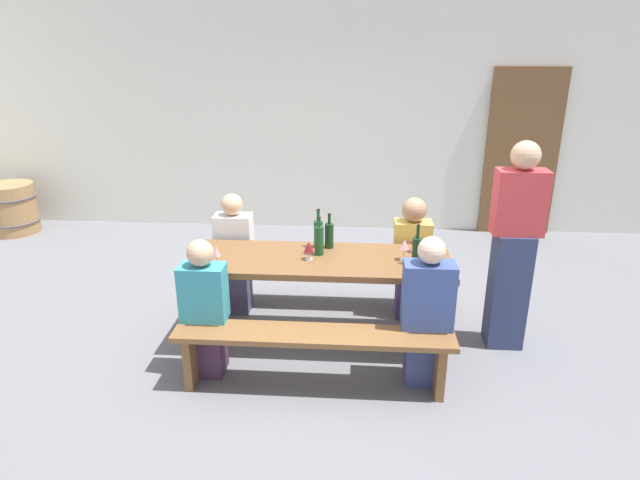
{
  "coord_description": "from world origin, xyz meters",
  "views": [
    {
      "loc": [
        0.28,
        -3.94,
        2.35
      ],
      "look_at": [
        0.0,
        0.0,
        0.9
      ],
      "focal_mm": 30.04,
      "sensor_mm": 36.0,
      "label": 1
    }
  ],
  "objects_px": {
    "bench_near": "(313,344)",
    "wine_bottle_0": "(318,233)",
    "seated_guest_near_1": "(427,315)",
    "tasting_table": "(320,267)",
    "wine_glass_3": "(438,252)",
    "wine_glass_4": "(216,252)",
    "wine_barrel": "(12,208)",
    "standing_host": "(513,250)",
    "wine_glass_2": "(309,247)",
    "wine_bottle_3": "(329,235)",
    "seated_guest_far_1": "(411,260)",
    "wine_bottle_1": "(417,250)",
    "seated_guest_near_0": "(205,311)",
    "seated_guest_far_0": "(235,256)",
    "wine_glass_0": "(404,245)",
    "wine_bottle_2": "(319,240)",
    "wooden_door": "(522,153)",
    "bench_far": "(325,270)"
  },
  "relations": [
    {
      "from": "bench_near",
      "to": "wine_bottle_0",
      "type": "relative_size",
      "value": 5.92
    },
    {
      "from": "wine_bottle_0",
      "to": "seated_guest_near_1",
      "type": "height_order",
      "value": "seated_guest_near_1"
    },
    {
      "from": "tasting_table",
      "to": "wine_glass_3",
      "type": "xyz_separation_m",
      "value": [
        0.91,
        -0.09,
        0.19
      ]
    },
    {
      "from": "bench_near",
      "to": "wine_glass_4",
      "type": "height_order",
      "value": "wine_glass_4"
    },
    {
      "from": "wine_glass_4",
      "to": "wine_barrel",
      "type": "xyz_separation_m",
      "value": [
        -3.46,
        2.73,
        -0.55
      ]
    },
    {
      "from": "standing_host",
      "to": "wine_glass_3",
      "type": "bearing_deg",
      "value": 14.33
    },
    {
      "from": "tasting_table",
      "to": "wine_glass_2",
      "type": "xyz_separation_m",
      "value": [
        -0.09,
        -0.04,
        0.19
      ]
    },
    {
      "from": "wine_bottle_3",
      "to": "wine_glass_3",
      "type": "bearing_deg",
      "value": -20.65
    },
    {
      "from": "tasting_table",
      "to": "wine_barrel",
      "type": "relative_size",
      "value": 3.19
    },
    {
      "from": "tasting_table",
      "to": "wine_bottle_3",
      "type": "distance_m",
      "value": 0.31
    },
    {
      "from": "seated_guest_near_1",
      "to": "wine_glass_4",
      "type": "bearing_deg",
      "value": 80.56
    },
    {
      "from": "seated_guest_far_1",
      "to": "wine_glass_4",
      "type": "bearing_deg",
      "value": -63.91
    },
    {
      "from": "wine_bottle_1",
      "to": "seated_guest_near_0",
      "type": "xyz_separation_m",
      "value": [
        -1.56,
        -0.42,
        -0.36
      ]
    },
    {
      "from": "bench_near",
      "to": "seated_guest_far_0",
      "type": "distance_m",
      "value": 1.43
    },
    {
      "from": "bench_near",
      "to": "wine_glass_0",
      "type": "relative_size",
      "value": 11.84
    },
    {
      "from": "seated_guest_near_1",
      "to": "wine_barrel",
      "type": "bearing_deg",
      "value": 59.27
    },
    {
      "from": "wine_glass_2",
      "to": "seated_guest_near_1",
      "type": "relative_size",
      "value": 0.13
    },
    {
      "from": "wine_bottle_0",
      "to": "wine_bottle_2",
      "type": "bearing_deg",
      "value": -83.23
    },
    {
      "from": "seated_guest_far_1",
      "to": "standing_host",
      "type": "relative_size",
      "value": 0.66
    },
    {
      "from": "wine_glass_3",
      "to": "seated_guest_far_0",
      "type": "bearing_deg",
      "value": 160.89
    },
    {
      "from": "wooden_door",
      "to": "wine_bottle_0",
      "type": "relative_size",
      "value": 6.28
    },
    {
      "from": "wine_bottle_1",
      "to": "wine_barrel",
      "type": "distance_m",
      "value": 5.63
    },
    {
      "from": "bench_far",
      "to": "wine_bottle_3",
      "type": "relative_size",
      "value": 6.66
    },
    {
      "from": "wine_glass_0",
      "to": "bench_near",
      "type": "bearing_deg",
      "value": -135.14
    },
    {
      "from": "bench_far",
      "to": "wine_bottle_0",
      "type": "bearing_deg",
      "value": -94.14
    },
    {
      "from": "tasting_table",
      "to": "seated_guest_far_0",
      "type": "height_order",
      "value": "seated_guest_far_0"
    },
    {
      "from": "bench_near",
      "to": "seated_guest_far_1",
      "type": "xyz_separation_m",
      "value": [
        0.78,
        1.17,
        0.19
      ]
    },
    {
      "from": "tasting_table",
      "to": "wine_bottle_3",
      "type": "bearing_deg",
      "value": 75.42
    },
    {
      "from": "wooden_door",
      "to": "standing_host",
      "type": "bearing_deg",
      "value": -106.17
    },
    {
      "from": "wooden_door",
      "to": "seated_guest_near_1",
      "type": "height_order",
      "value": "wooden_door"
    },
    {
      "from": "wine_bottle_0",
      "to": "wine_bottle_1",
      "type": "relative_size",
      "value": 1.02
    },
    {
      "from": "wine_bottle_3",
      "to": "seated_guest_far_1",
      "type": "bearing_deg",
      "value": 21.11
    },
    {
      "from": "wine_bottle_2",
      "to": "seated_guest_near_0",
      "type": "distance_m",
      "value": 1.05
    },
    {
      "from": "wooden_door",
      "to": "bench_far",
      "type": "distance_m",
      "value": 3.37
    },
    {
      "from": "wine_bottle_0",
      "to": "wine_bottle_1",
      "type": "height_order",
      "value": "wine_bottle_0"
    },
    {
      "from": "wine_glass_3",
      "to": "seated_guest_far_0",
      "type": "xyz_separation_m",
      "value": [
        -1.72,
        0.6,
        -0.32
      ]
    },
    {
      "from": "wine_bottle_1",
      "to": "seated_guest_near_0",
      "type": "relative_size",
      "value": 0.31
    },
    {
      "from": "wine_bottle_1",
      "to": "wine_bottle_3",
      "type": "distance_m",
      "value": 0.76
    },
    {
      "from": "wine_bottle_3",
      "to": "seated_guest_far_1",
      "type": "xyz_separation_m",
      "value": [
        0.72,
        0.28,
        -0.32
      ]
    },
    {
      "from": "bench_near",
      "to": "seated_guest_far_1",
      "type": "height_order",
      "value": "seated_guest_far_1"
    },
    {
      "from": "wine_glass_0",
      "to": "seated_guest_far_0",
      "type": "distance_m",
      "value": 1.6
    },
    {
      "from": "seated_guest_far_1",
      "to": "bench_far",
      "type": "bearing_deg",
      "value": -100.92
    },
    {
      "from": "wine_glass_4",
      "to": "seated_guest_near_0",
      "type": "relative_size",
      "value": 0.16
    },
    {
      "from": "wine_bottle_2",
      "to": "bench_far",
      "type": "bearing_deg",
      "value": 88.87
    },
    {
      "from": "bench_far",
      "to": "wine_bottle_2",
      "type": "height_order",
      "value": "wine_bottle_2"
    },
    {
      "from": "wine_glass_3",
      "to": "wine_bottle_1",
      "type": "bearing_deg",
      "value": -178.86
    },
    {
      "from": "wine_glass_4",
      "to": "seated_guest_far_1",
      "type": "relative_size",
      "value": 0.16
    },
    {
      "from": "bench_near",
      "to": "bench_far",
      "type": "relative_size",
      "value": 1.0
    },
    {
      "from": "wooden_door",
      "to": "seated_guest_near_1",
      "type": "xyz_separation_m",
      "value": [
        -1.56,
        -3.47,
        -0.51
      ]
    },
    {
      "from": "wine_glass_3",
      "to": "seated_guest_far_0",
      "type": "height_order",
      "value": "seated_guest_far_0"
    }
  ]
}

